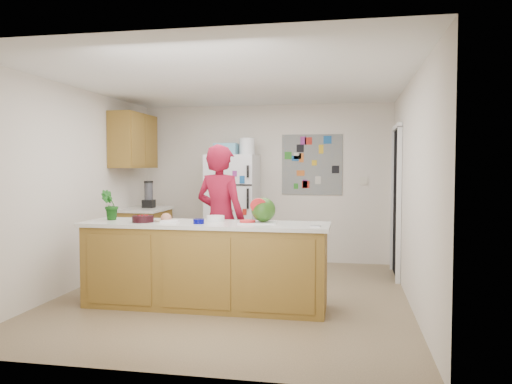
% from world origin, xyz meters
% --- Properties ---
extents(floor, '(4.00, 4.50, 0.02)m').
position_xyz_m(floor, '(0.00, 0.00, -0.01)').
color(floor, brown).
rests_on(floor, ground).
extents(wall_back, '(4.00, 0.02, 2.50)m').
position_xyz_m(wall_back, '(0.00, 2.26, 1.25)').
color(wall_back, beige).
rests_on(wall_back, ground).
extents(wall_left, '(0.02, 4.50, 2.50)m').
position_xyz_m(wall_left, '(-2.01, 0.00, 1.25)').
color(wall_left, beige).
rests_on(wall_left, ground).
extents(wall_right, '(0.02, 4.50, 2.50)m').
position_xyz_m(wall_right, '(2.01, 0.00, 1.25)').
color(wall_right, beige).
rests_on(wall_right, ground).
extents(ceiling, '(4.00, 4.50, 0.02)m').
position_xyz_m(ceiling, '(0.00, 0.00, 2.51)').
color(ceiling, white).
rests_on(ceiling, wall_back).
extents(doorway, '(0.03, 0.85, 2.04)m').
position_xyz_m(doorway, '(1.99, 1.45, 1.02)').
color(doorway, black).
rests_on(doorway, ground).
extents(peninsula_base, '(2.60, 0.62, 0.88)m').
position_xyz_m(peninsula_base, '(-0.20, -0.50, 0.44)').
color(peninsula_base, brown).
rests_on(peninsula_base, floor).
extents(peninsula_top, '(2.68, 0.70, 0.04)m').
position_xyz_m(peninsula_top, '(-0.20, -0.50, 0.90)').
color(peninsula_top, silver).
rests_on(peninsula_top, peninsula_base).
extents(side_counter_base, '(0.60, 0.80, 0.86)m').
position_xyz_m(side_counter_base, '(-1.69, 1.35, 0.43)').
color(side_counter_base, brown).
rests_on(side_counter_base, floor).
extents(side_counter_top, '(0.64, 0.84, 0.04)m').
position_xyz_m(side_counter_top, '(-1.69, 1.35, 0.88)').
color(side_counter_top, silver).
rests_on(side_counter_top, side_counter_base).
extents(upper_cabinets, '(0.35, 1.00, 0.80)m').
position_xyz_m(upper_cabinets, '(-1.82, 1.30, 1.90)').
color(upper_cabinets, brown).
rests_on(upper_cabinets, wall_left).
extents(refrigerator, '(0.75, 0.70, 1.70)m').
position_xyz_m(refrigerator, '(-0.45, 1.88, 0.85)').
color(refrigerator, silver).
rests_on(refrigerator, floor).
extents(fridge_top_bin, '(0.35, 0.28, 0.18)m').
position_xyz_m(fridge_top_bin, '(-0.55, 1.88, 1.79)').
color(fridge_top_bin, '#5999B2').
rests_on(fridge_top_bin, refrigerator).
extents(photo_collage, '(0.95, 0.01, 0.95)m').
position_xyz_m(photo_collage, '(0.75, 2.24, 1.55)').
color(photo_collage, slate).
rests_on(photo_collage, wall_back).
extents(person, '(0.75, 0.61, 1.78)m').
position_xyz_m(person, '(-0.18, 0.08, 0.89)').
color(person, maroon).
rests_on(person, floor).
extents(blender_appliance, '(0.13, 0.13, 0.38)m').
position_xyz_m(blender_appliance, '(-1.64, 1.41, 1.09)').
color(blender_appliance, black).
rests_on(blender_appliance, side_counter_top).
extents(cutting_board, '(0.42, 0.33, 0.01)m').
position_xyz_m(cutting_board, '(0.37, -0.44, 0.93)').
color(cutting_board, white).
rests_on(cutting_board, peninsula_top).
extents(watermelon, '(0.26, 0.26, 0.26)m').
position_xyz_m(watermelon, '(0.43, -0.42, 1.06)').
color(watermelon, '#38601A').
rests_on(watermelon, cutting_board).
extents(watermelon_slice, '(0.17, 0.17, 0.02)m').
position_xyz_m(watermelon_slice, '(0.27, -0.49, 0.94)').
color(watermelon_slice, '#B92B4C').
rests_on(watermelon_slice, cutting_board).
extents(cherry_bowl, '(0.30, 0.30, 0.07)m').
position_xyz_m(cherry_bowl, '(-0.87, -0.59, 0.96)').
color(cherry_bowl, black).
rests_on(cherry_bowl, peninsula_top).
extents(white_bowl, '(0.21, 0.21, 0.06)m').
position_xyz_m(white_bowl, '(-0.12, -0.34, 0.95)').
color(white_bowl, silver).
rests_on(white_bowl, peninsula_top).
extents(cobalt_bowl, '(0.13, 0.13, 0.05)m').
position_xyz_m(cobalt_bowl, '(-0.23, -0.62, 0.95)').
color(cobalt_bowl, '#020361').
rests_on(cobalt_bowl, peninsula_top).
extents(plate, '(0.28, 0.28, 0.02)m').
position_xyz_m(plate, '(-0.66, -0.45, 0.93)').
color(plate, '#B5A98F').
rests_on(plate, peninsula_top).
extents(paper_towel, '(0.20, 0.18, 0.02)m').
position_xyz_m(paper_towel, '(-0.58, -0.53, 0.93)').
color(paper_towel, white).
rests_on(paper_towel, peninsula_top).
extents(keys, '(0.10, 0.06, 0.01)m').
position_xyz_m(keys, '(1.00, -0.64, 0.93)').
color(keys, gray).
rests_on(keys, peninsula_top).
extents(potted_plant, '(0.24, 0.23, 0.34)m').
position_xyz_m(potted_plant, '(-1.33, -0.45, 1.09)').
color(potted_plant, '#153E0D').
rests_on(potted_plant, peninsula_top).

